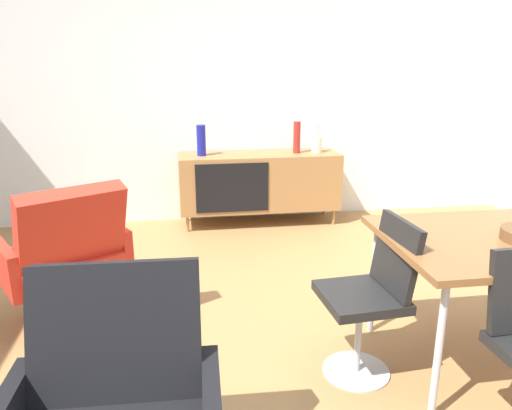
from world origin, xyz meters
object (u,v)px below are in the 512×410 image
vase_ceramic_small (317,143)px  lounge_chair_red (66,256)px  sideboard (259,181)px  vase_cobalt (201,140)px  vase_sculptural_dark (297,137)px  dining_chair_near_window (372,292)px

vase_ceramic_small → lounge_chair_red: bearing=-138.7°
sideboard → lounge_chair_red: 2.35m
sideboard → vase_cobalt: 0.71m
vase_cobalt → vase_sculptural_dark: vase_sculptural_dark is taller
vase_cobalt → dining_chair_near_window: vase_cobalt is taller
sideboard → vase_ceramic_small: vase_ceramic_small is taller
vase_cobalt → vase_ceramic_small: vase_cobalt is taller
vase_cobalt → vase_ceramic_small: bearing=0.0°
sideboard → vase_cobalt: (-0.57, 0.00, 0.43)m
dining_chair_near_window → lounge_chair_red: 1.83m
sideboard → vase_sculptural_dark: (0.38, 0.00, 0.44)m
vase_cobalt → vase_ceramic_small: (1.16, 0.00, -0.06)m
vase_cobalt → vase_sculptural_dark: bearing=0.0°
vase_cobalt → vase_ceramic_small: 1.16m
vase_cobalt → dining_chair_near_window: (0.76, -2.56, -0.40)m
dining_chair_near_window → lounge_chair_red: size_ratio=0.90×
vase_ceramic_small → vase_cobalt: bearing=180.0°
vase_sculptural_dark → dining_chair_near_window: bearing=-94.2°
vase_ceramic_small → vase_sculptural_dark: bearing=180.0°
sideboard → dining_chair_near_window: (0.19, -2.56, 0.03)m
vase_sculptural_dark → vase_ceramic_small: (0.21, 0.00, -0.06)m
sideboard → lounge_chair_red: size_ratio=1.69×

